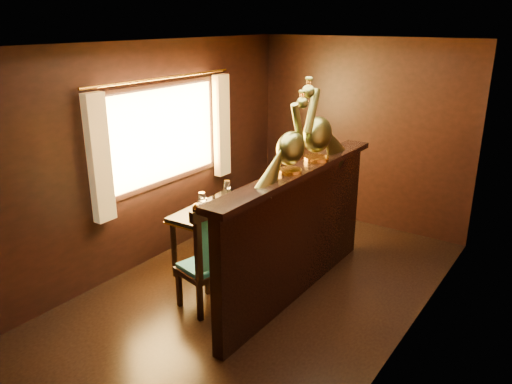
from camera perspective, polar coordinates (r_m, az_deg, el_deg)
ground at (r=5.26m, az=-0.19°, el=-11.83°), size 5.00×5.00×0.00m
room_shell at (r=4.70m, az=-0.95°, el=5.33°), size 3.04×5.04×2.52m
partition at (r=5.00m, az=4.80°, el=-4.40°), size 0.26×2.70×1.36m
dining_table at (r=5.65m, az=-3.86°, el=-2.46°), size 0.77×1.21×0.90m
chair_left at (r=4.75m, az=-5.37°, el=-7.03°), size 0.51×0.53×1.19m
chair_right at (r=5.99m, az=2.75°, el=-1.05°), size 0.50×0.52×1.23m
peacock_left at (r=4.53m, az=4.03°, el=6.69°), size 0.23×0.62×0.74m
peacock_right at (r=4.95m, az=7.09°, el=8.30°), size 0.27×0.71×0.85m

